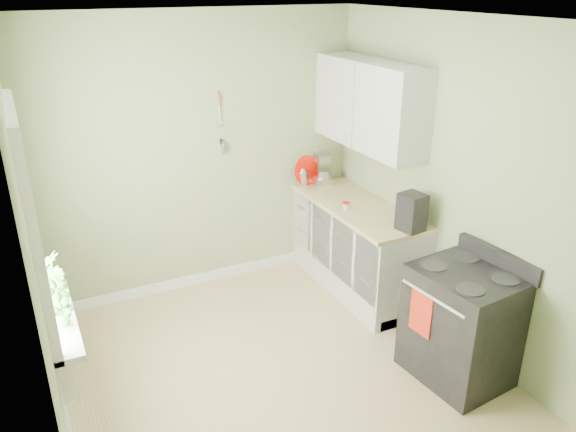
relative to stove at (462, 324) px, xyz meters
name	(u,v)px	position (x,y,z in m)	size (l,w,h in m)	color
floor	(284,381)	(-1.28, 0.53, -0.48)	(3.20, 3.60, 0.02)	tan
ceiling	(283,18)	(-1.28, 0.53, 2.24)	(3.20, 3.60, 0.02)	white
wall_back	(201,156)	(-1.28, 2.34, 0.88)	(3.20, 0.02, 2.70)	#8F9E6C
wall_left	(34,274)	(-2.89, 0.53, 0.88)	(0.02, 3.60, 2.70)	#8F9E6C
wall_right	(461,189)	(0.33, 0.53, 0.88)	(0.02, 3.60, 2.70)	#8F9E6C
base_cabinets	(357,248)	(0.02, 1.53, -0.03)	(0.60, 1.60, 0.87)	silver
countertop	(358,206)	(0.01, 1.53, 0.42)	(0.64, 1.60, 0.04)	#CCB97D
upper_cabinets	(369,105)	(0.15, 1.63, 1.38)	(0.35, 1.40, 0.80)	silver
window	(29,223)	(-2.86, 0.83, 1.08)	(0.06, 1.14, 1.44)	white
window_sill	(60,314)	(-2.79, 0.83, 0.41)	(0.18, 1.14, 0.04)	white
radiator	(63,360)	(-2.82, 0.78, 0.08)	(0.12, 0.50, 0.35)	white
wall_utensils	(221,133)	(-1.08, 2.31, 1.10)	(0.02, 0.14, 0.58)	#CCB97D
stove	(462,324)	(0.00, 0.00, 0.00)	(0.72, 0.80, 1.04)	black
stand_mixer	(320,168)	(0.00, 2.27, 0.60)	(0.22, 0.33, 0.37)	#B2B2B7
kettle	(302,177)	(-0.23, 2.25, 0.54)	(0.19, 0.11, 0.19)	silver
coffee_maker	(411,213)	(0.09, 0.83, 0.60)	(0.22, 0.24, 0.33)	black
red_tray	(306,170)	(-0.17, 2.25, 0.61)	(0.32, 0.32, 0.02)	#BB0B00
jar	(346,206)	(-0.16, 1.48, 0.48)	(0.07, 0.07, 0.07)	beige
plant_a	(60,303)	(-2.78, 0.63, 0.60)	(0.17, 0.12, 0.33)	#387A2A
plant_b	(57,289)	(-2.78, 0.86, 0.58)	(0.16, 0.13, 0.29)	#387A2A
plant_c	(53,272)	(-2.78, 1.12, 0.58)	(0.17, 0.17, 0.29)	#387A2A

